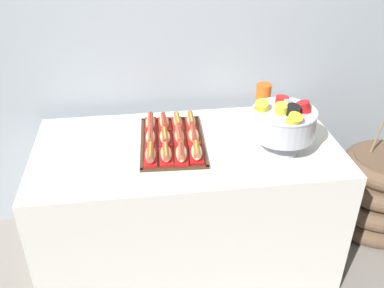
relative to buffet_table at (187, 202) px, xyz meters
The scene contains 19 objects.
ground_plane 0.41m from the buffet_table, ahead, with size 10.00×10.00×0.00m, color gray.
back_wall 1.05m from the buffet_table, 90.00° to the left, with size 6.00×0.10×2.60m, color #9EA8B2.
buffet_table is the anchor object (origin of this frame).
floor_vase 1.27m from the buffet_table, ahead, with size 0.58×0.58×1.05m.
serving_tray 0.39m from the buffet_table, 151.04° to the left, with size 0.36×0.54×0.01m.
hot_dog_0 0.47m from the buffet_table, 148.31° to the right, with size 0.08×0.17×0.06m.
hot_dog_1 0.44m from the buffet_table, 133.80° to the right, with size 0.07×0.16×0.06m.
hot_dog_2 0.43m from the buffet_table, 108.74° to the right, with size 0.08×0.18×0.06m.
hot_dog_3 0.43m from the buffet_table, 76.34° to the right, with size 0.08×0.16×0.06m.
hot_dog_4 0.45m from the buffet_table, 166.07° to the left, with size 0.07×0.17×0.06m.
hot_dog_5 0.42m from the buffet_table, 159.10° to the left, with size 0.07×0.16×0.06m.
hot_dog_6 0.41m from the buffet_table, 132.31° to the left, with size 0.06×0.17×0.06m.
hot_dog_7 0.41m from the buffet_table, 39.88° to the left, with size 0.07×0.16×0.06m.
hot_dog_8 0.49m from the buffet_table, 129.82° to the left, with size 0.07×0.18×0.06m.
hot_dog_9 0.47m from the buffet_table, 115.97° to the left, with size 0.06×0.16×0.06m.
hot_dog_10 0.46m from the buffet_table, 97.23° to the left, with size 0.06×0.16×0.06m.
hot_dog_11 0.46m from the buffet_table, 76.09° to the left, with size 0.06×0.16×0.06m.
punch_bowl 0.72m from the buffet_table, 13.90° to the right, with size 0.32×0.33×0.28m.
cup_stack 0.70m from the buffet_table, 25.06° to the left, with size 0.08×0.08×0.23m.
Camera 1 is at (-0.23, -1.89, 1.94)m, focal length 40.22 mm.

